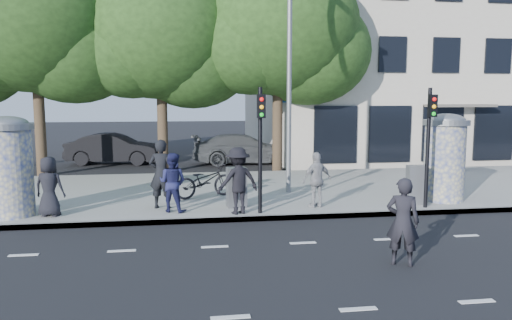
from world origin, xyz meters
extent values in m
plane|color=black|center=(0.00, 0.00, 0.00)|extent=(120.00, 120.00, 0.00)
cube|color=gray|center=(0.00, 7.50, 0.07)|extent=(40.00, 8.00, 0.15)
cube|color=slate|center=(0.00, 3.55, 0.07)|extent=(40.00, 0.10, 0.16)
cube|color=silver|center=(0.00, -2.20, 0.00)|extent=(32.00, 0.12, 0.01)
cube|color=silver|center=(0.00, 1.40, 0.00)|extent=(32.00, 0.12, 0.01)
cylinder|color=beige|center=(-7.20, 4.50, 1.30)|extent=(1.20, 1.20, 2.30)
cylinder|color=slate|center=(-7.20, 4.50, 2.53)|extent=(1.36, 1.36, 0.16)
ellipsoid|color=slate|center=(-7.20, 4.50, 2.61)|extent=(1.10, 1.10, 0.38)
cylinder|color=beige|center=(5.20, 4.70, 1.30)|extent=(1.20, 1.20, 2.30)
cylinder|color=slate|center=(5.20, 4.70, 2.53)|extent=(1.36, 1.36, 0.16)
ellipsoid|color=slate|center=(5.20, 4.70, 2.61)|extent=(1.10, 1.10, 0.38)
cylinder|color=black|center=(-0.60, 3.85, 1.85)|extent=(0.11, 0.11, 3.40)
cube|color=black|center=(-0.60, 3.67, 3.05)|extent=(0.22, 0.14, 0.62)
cylinder|color=black|center=(4.20, 3.85, 1.85)|extent=(0.11, 0.11, 3.40)
cube|color=black|center=(4.20, 3.67, 3.05)|extent=(0.22, 0.14, 0.62)
cylinder|color=slate|center=(0.80, 6.70, 4.15)|extent=(0.16, 0.16, 8.00)
cylinder|color=#38281C|center=(-8.50, 12.50, 2.36)|extent=(0.44, 0.44, 4.73)
ellipsoid|color=#1F3A15|center=(-8.50, 12.50, 6.51)|extent=(7.20, 7.20, 6.12)
cylinder|color=#38281C|center=(-3.50, 12.70, 2.21)|extent=(0.44, 0.44, 4.41)
ellipsoid|color=#1F3A15|center=(-3.50, 12.70, 6.08)|extent=(6.80, 6.80, 5.78)
cylinder|color=#38281C|center=(1.50, 12.30, 2.29)|extent=(0.44, 0.44, 4.59)
ellipsoid|color=#1F3A15|center=(1.50, 12.30, 6.32)|extent=(7.00, 7.00, 5.95)
cube|color=#C0B3A1|center=(12.00, 20.00, 6.00)|extent=(20.00, 15.00, 12.00)
cube|color=black|center=(12.00, 12.45, 1.60)|extent=(18.00, 0.10, 2.60)
cube|color=#59544C|center=(10.00, 12.10, 2.90)|extent=(3.20, 0.90, 0.12)
cube|color=#194C8C|center=(2.50, 12.45, 3.20)|extent=(1.60, 0.06, 0.30)
imported|color=black|center=(-6.16, 4.31, 0.95)|extent=(0.88, 0.68, 1.59)
imported|color=black|center=(-3.27, 4.85, 1.13)|extent=(0.81, 0.64, 1.96)
imported|color=#1C1E47|center=(-2.95, 4.37, 0.97)|extent=(0.98, 0.89, 1.63)
imported|color=black|center=(-1.20, 3.88, 1.05)|extent=(1.32, 0.99, 1.81)
imported|color=#979799|center=(1.11, 4.32, 0.95)|extent=(1.05, 0.80, 1.59)
imported|color=black|center=(1.57, -0.32, 0.87)|extent=(0.76, 0.66, 1.74)
imported|color=black|center=(-1.99, 6.21, 0.68)|extent=(1.46, 2.13, 1.06)
cube|color=slate|center=(-1.15, 4.70, 0.72)|extent=(0.58, 0.45, 1.14)
cube|color=slate|center=(4.14, 4.31, 0.72)|extent=(0.59, 0.47, 1.14)
imported|color=black|center=(-5.99, 15.92, 0.75)|extent=(2.21, 4.76, 1.51)
imported|color=#494C50|center=(0.34, 15.16, 0.73)|extent=(2.37, 5.17, 1.46)
camera|label=1|loc=(-2.67, -9.30, 3.29)|focal=35.00mm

